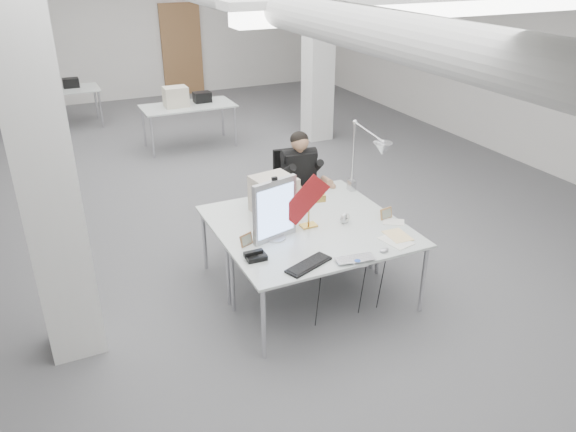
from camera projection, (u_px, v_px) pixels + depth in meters
name	position (u px, v px, depth m)	size (l,w,h in m)	color
room_shell	(233.00, 86.00, 7.01)	(10.04, 14.04, 3.24)	#515153
desk_main	(329.00, 245.00, 5.27)	(1.80, 0.90, 0.03)	silver
desk_second	(289.00, 208.00, 6.00)	(1.80, 0.90, 0.03)	silver
bg_desk_a	(188.00, 106.00, 9.83)	(1.60, 0.80, 0.03)	silver
bg_desk_b	(56.00, 91.00, 10.86)	(1.60, 0.80, 0.03)	silver
office_chair	(297.00, 196.00, 6.86)	(0.51, 0.51, 1.04)	black
seated_person	(300.00, 168.00, 6.66)	(0.44, 0.55, 0.83)	black
monitor	(275.00, 210.00, 5.23)	(0.48, 0.05, 0.60)	#A3A2A6
pennant	(305.00, 200.00, 5.29)	(0.50, 0.01, 0.21)	maroon
keyboard	(309.00, 265.00, 4.90)	(0.46, 0.15, 0.02)	black
laptop	(357.00, 262.00, 4.93)	(0.36, 0.23, 0.03)	silver
mouse	(384.00, 250.00, 5.12)	(0.09, 0.06, 0.04)	#B8B8BD
bankers_lamp	(309.00, 209.00, 5.51)	(0.33, 0.13, 0.37)	gold
desk_phone	(256.00, 256.00, 5.01)	(0.18, 0.16, 0.05)	black
picture_frame_left	(246.00, 240.00, 5.22)	(0.14, 0.01, 0.11)	#A26D45
picture_frame_right	(386.00, 213.00, 5.73)	(0.15, 0.01, 0.12)	tan
desk_clock	(345.00, 218.00, 5.64)	(0.11, 0.11, 0.03)	silver
paper_stack_a	(396.00, 241.00, 5.31)	(0.21, 0.30, 0.01)	white
paper_stack_b	(398.00, 236.00, 5.40)	(0.20, 0.28, 0.01)	#F5D393
paper_stack_c	(394.00, 222.00, 5.67)	(0.21, 0.15, 0.01)	silver
beige_monitor	(274.00, 195.00, 5.82)	(0.41, 0.38, 0.38)	#BFB19F
architect_lamp	(365.00, 164.00, 6.04)	(0.22, 0.63, 0.81)	silver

